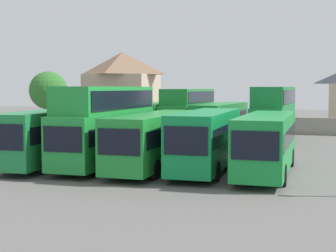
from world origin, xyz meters
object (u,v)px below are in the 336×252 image
Objects in this scene: bus_4 at (207,137)px; house_terrace_left at (122,88)px; bus_1 at (52,134)px; bus_7 at (188,112)px; bus_2 at (107,121)px; bus_9 at (274,112)px; bus_3 at (156,137)px; tree_left_of_lot at (48,91)px; bus_8 at (221,120)px; bus_6 at (159,119)px; bus_5 at (267,140)px.

bus_4 is 37.98m from house_terrace_left.
bus_1 is 16.96m from bus_7.
bus_9 is (9.06, 15.25, 0.00)m from bus_2.
bus_2 reaches higher than bus_3.
bus_3 is (6.78, 0.49, -0.07)m from bus_1.
bus_1 is 1.63× the size of tree_left_of_lot.
house_terrace_left is at bearing -159.63° from bus_2.
bus_4 is 0.91× the size of bus_8.
bus_3 is at bearing 8.56° from bus_7.
bus_8 is (4.31, 15.65, -0.81)m from bus_2.
bus_6 is at bearing -58.61° from house_terrace_left.
bus_7 reaches higher than bus_6.
bus_2 reaches higher than bus_4.
bus_9 is (2.60, 15.49, 0.80)m from bus_4.
bus_7 reaches higher than bus_5.
bus_1 is at bearing -88.27° from bus_5.
tree_left_of_lot is at bearing -115.18° from house_terrace_left.
bus_5 is 1.03× the size of bus_7.
bus_8 is (-5.67, 16.01, 0.06)m from bus_5.
bus_9 is 1.65× the size of tree_left_of_lot.
bus_6 is at bearing -154.18° from bus_4.
bus_5 is 16.98m from bus_8.
bus_9 is at bearing 160.38° from bus_3.
bus_7 is at bearing 160.90° from bus_1.
house_terrace_left reaches higher than bus_2.
house_terrace_left is (-18.49, 33.06, 2.87)m from bus_4.
bus_2 is 0.97× the size of bus_3.
bus_8 is at bearing -92.33° from bus_9.
bus_1 is at bearing -35.73° from bus_9.
bus_6 is (-11.46, 15.89, 0.07)m from bus_5.
bus_3 is 1.00× the size of bus_8.
bus_3 is 3.16m from bus_4.
house_terrace_left is (-21.09, 17.57, 2.08)m from bus_9.
bus_3 is at bearing 15.98° from bus_6.
bus_2 is 1.05× the size of bus_7.
bus_7 is 7.74m from bus_9.
bus_9 is at bearing 88.96° from bus_7.
bus_9 reaches higher than bus_1.
bus_4 is at bearing 88.10° from bus_2.
bus_1 is at bearing -21.03° from bus_8.
bus_5 is at bearing 88.19° from bus_2.
bus_3 is 1.10× the size of bus_4.
bus_3 is (3.31, -0.18, -0.89)m from bus_2.
bus_5 is at bearing 89.32° from bus_3.
bus_5 is at bearing 5.83° from bus_9.
bus_8 reaches higher than bus_5.
bus_1 is 20.28m from bus_9.
bus_7 is at bearing -20.40° from tree_left_of_lot.
bus_8 is at bearing -46.42° from house_terrace_left.
house_terrace_left reaches higher than bus_8.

